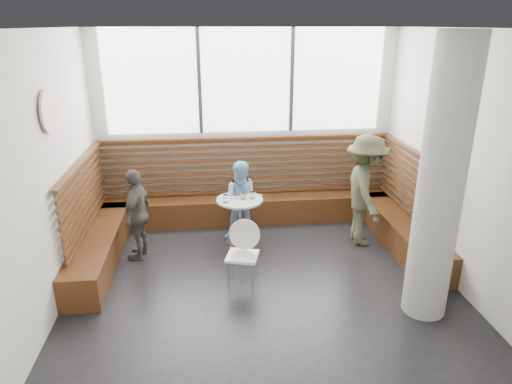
{
  "coord_description": "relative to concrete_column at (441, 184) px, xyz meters",
  "views": [
    {
      "loc": [
        -0.67,
        -5.03,
        3.24
      ],
      "look_at": [
        0.0,
        1.0,
        1.0
      ],
      "focal_mm": 32.0,
      "sensor_mm": 36.0,
      "label": 1
    }
  ],
  "objects": [
    {
      "name": "glass_right",
      "position": [
        -1.86,
        2.06,
        -0.81
      ],
      "size": [
        0.07,
        0.07,
        0.11
      ],
      "primitive_type": "cylinder",
      "color": "white",
      "rests_on": "cafe_table"
    },
    {
      "name": "adult_man",
      "position": [
        -0.15,
        1.85,
        -0.74
      ],
      "size": [
        0.72,
        1.16,
        1.73
      ],
      "primitive_type": "imported",
      "rotation": [
        0.0,
        0.0,
        1.5
      ],
      "color": "#40462F",
      "rests_on": "ground"
    },
    {
      "name": "cafe_table",
      "position": [
        -2.05,
        2.04,
        -1.08
      ],
      "size": [
        0.71,
        0.71,
        0.73
      ],
      "color": "silver",
      "rests_on": "ground"
    },
    {
      "name": "plate_near",
      "position": [
        -2.14,
        2.15,
        -0.86
      ],
      "size": [
        0.21,
        0.21,
        0.01
      ],
      "primitive_type": "cylinder",
      "color": "white",
      "rests_on": "cafe_table"
    },
    {
      "name": "room",
      "position": [
        -1.85,
        0.6,
        0.0
      ],
      "size": [
        5.0,
        5.0,
        3.2
      ],
      "color": "silver",
      "rests_on": "ground"
    },
    {
      "name": "glass_left",
      "position": [
        -2.27,
        1.93,
        -0.81
      ],
      "size": [
        0.08,
        0.08,
        0.12
      ],
      "primitive_type": "cylinder",
      "color": "white",
      "rests_on": "cafe_table"
    },
    {
      "name": "cafe_chair",
      "position": [
        -2.12,
        0.86,
        -1.1
      ],
      "size": [
        0.41,
        0.4,
        0.86
      ],
      "rotation": [
        0.0,
        0.0,
        -0.27
      ],
      "color": "white",
      "rests_on": "ground"
    },
    {
      "name": "child_back",
      "position": [
        -1.98,
        2.19,
        -0.96
      ],
      "size": [
        0.67,
        0.55,
        1.28
      ],
      "primitive_type": "imported",
      "rotation": [
        0.0,
        0.0,
        -0.11
      ],
      "color": "#88B4EC",
      "rests_on": "ground"
    },
    {
      "name": "concrete_column",
      "position": [
        0.0,
        0.0,
        0.0
      ],
      "size": [
        0.5,
        0.5,
        3.2
      ],
      "primitive_type": "cylinder",
      "color": "gray",
      "rests_on": "ground"
    },
    {
      "name": "booth",
      "position": [
        -1.85,
        2.37,
        -1.19
      ],
      "size": [
        5.0,
        2.5,
        1.44
      ],
      "color": "#402310",
      "rests_on": "ground"
    },
    {
      "name": "wall_art",
      "position": [
        -4.31,
        1.0,
        0.7
      ],
      "size": [
        0.03,
        0.5,
        0.5
      ],
      "primitive_type": "cylinder",
      "rotation": [
        0.0,
        1.57,
        0.0
      ],
      "color": "white",
      "rests_on": "room"
    },
    {
      "name": "child_left",
      "position": [
        -3.55,
        1.75,
        -0.93
      ],
      "size": [
        0.5,
        0.84,
        1.35
      ],
      "primitive_type": "imported",
      "rotation": [
        0.0,
        0.0,
        -1.8
      ],
      "color": "#524E4A",
      "rests_on": "ground"
    },
    {
      "name": "glass_mid",
      "position": [
        -2.0,
        2.03,
        -0.82
      ],
      "size": [
        0.07,
        0.07,
        0.11
      ],
      "primitive_type": "cylinder",
      "color": "white",
      "rests_on": "cafe_table"
    },
    {
      "name": "menu_card",
      "position": [
        -2.03,
        1.91,
        -0.87
      ],
      "size": [
        0.23,
        0.18,
        0.0
      ],
      "primitive_type": "cube",
      "rotation": [
        0.0,
        0.0,
        0.15
      ],
      "color": "#A5C64C",
      "rests_on": "cafe_table"
    },
    {
      "name": "plate_far",
      "position": [
        -1.96,
        2.19,
        -0.86
      ],
      "size": [
        0.19,
        0.19,
        0.01
      ],
      "primitive_type": "cylinder",
      "color": "white",
      "rests_on": "cafe_table"
    }
  ]
}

